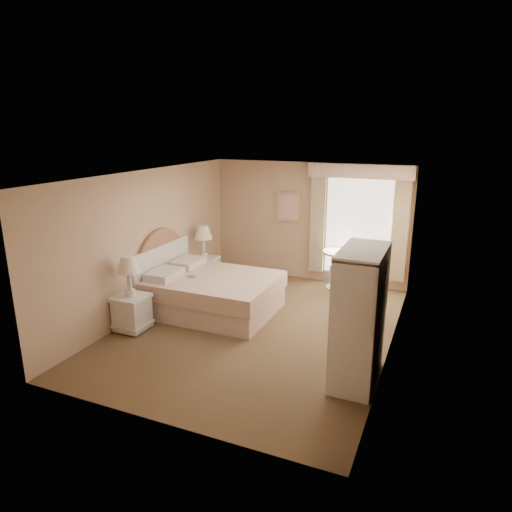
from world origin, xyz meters
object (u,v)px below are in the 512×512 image
at_px(cafe_chair, 363,282).
at_px(armoire, 359,327).
at_px(bed, 207,291).
at_px(nightstand_near, 131,303).
at_px(round_table, 341,264).
at_px(nightstand_far, 204,263).

xyz_separation_m(cafe_chair, armoire, (0.38, -2.44, 0.22)).
bearing_deg(bed, nightstand_near, -121.07).
height_order(nightstand_near, round_table, nightstand_near).
height_order(bed, round_table, bed).
bearing_deg(nightstand_far, round_table, 18.89).
bearing_deg(bed, cafe_chair, 24.50).
distance_m(bed, round_table, 2.84).
xyz_separation_m(nightstand_near, nightstand_far, (0.00, 2.38, 0.01)).
distance_m(nightstand_far, armoire, 4.41).
bearing_deg(armoire, bed, 156.38).
relative_size(round_table, cafe_chair, 0.89).
distance_m(nightstand_near, nightstand_far, 2.38).
xyz_separation_m(nightstand_far, round_table, (2.65, 0.91, 0.06)).
relative_size(cafe_chair, armoire, 0.50).
xyz_separation_m(bed, cafe_chair, (2.54, 1.16, 0.15)).
bearing_deg(cafe_chair, nightstand_near, -137.47).
distance_m(round_table, cafe_chair, 1.11).
bearing_deg(round_table, cafe_chair, -56.18).
bearing_deg(nightstand_far, cafe_chair, -0.29).
xyz_separation_m(round_table, cafe_chair, (0.62, -0.92, -0.01)).
height_order(nightstand_far, cafe_chair, nightstand_far).
bearing_deg(armoire, cafe_chair, 98.96).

